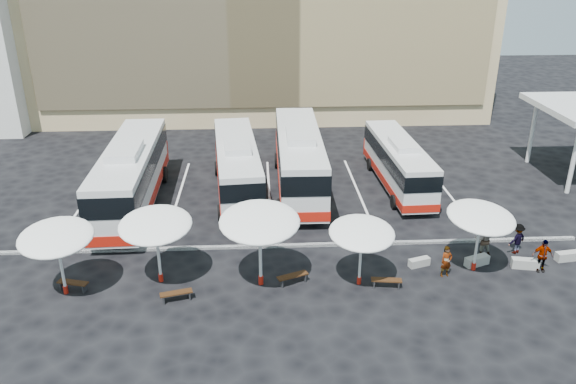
{
  "coord_description": "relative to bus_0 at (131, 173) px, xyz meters",
  "views": [
    {
      "loc": [
        -0.59,
        -26.56,
        14.95
      ],
      "look_at": [
        1.0,
        3.0,
        2.2
      ],
      "focal_mm": 35.0,
      "sensor_mm": 36.0,
      "label": 1
    }
  ],
  "objects": [
    {
      "name": "sunshade_1",
      "position": [
        3.05,
        -9.16,
        0.91
      ],
      "size": [
        3.57,
        3.61,
        3.63
      ],
      "rotation": [
        0.0,
        0.0,
        0.03
      ],
      "color": "silver",
      "rests_on": "ground"
    },
    {
      "name": "passenger_3",
      "position": [
        21.63,
        -7.33,
        -1.33
      ],
      "size": [
        1.26,
        1.05,
        1.7
      ],
      "primitive_type": "imported",
      "rotation": [
        0.0,
        0.0,
        3.59
      ],
      "color": "black",
      "rests_on": "ground"
    },
    {
      "name": "conc_bench_0",
      "position": [
        16.12,
        -8.4,
        -1.96
      ],
      "size": [
        1.18,
        0.71,
        0.42
      ],
      "primitive_type": "cube",
      "rotation": [
        0.0,
        0.0,
        0.32
      ],
      "color": "gray",
      "rests_on": "ground"
    },
    {
      "name": "bus_2",
      "position": [
        10.68,
        2.4,
        0.01
      ],
      "size": [
        3.28,
        13.49,
        4.27
      ],
      "rotation": [
        0.0,
        0.0,
        -0.01
      ],
      "color": "silver",
      "rests_on": "ground"
    },
    {
      "name": "passenger_2",
      "position": [
        22.1,
        -9.22,
        -1.29
      ],
      "size": [
        1.07,
        0.52,
        1.77
      ],
      "primitive_type": "imported",
      "rotation": [
        0.0,
        0.0,
        -0.08
      ],
      "color": "black",
      "rests_on": "ground"
    },
    {
      "name": "sunshade_0",
      "position": [
        -1.29,
        -9.98,
        0.81
      ],
      "size": [
        3.85,
        3.89,
        3.52
      ],
      "rotation": [
        0.0,
        0.0,
        0.16
      ],
      "color": "silver",
      "rests_on": "ground"
    },
    {
      "name": "ground",
      "position": [
        8.61,
        -6.52,
        -2.17
      ],
      "size": [
        120.0,
        120.0,
        0.0
      ],
      "primitive_type": "plane",
      "color": "black",
      "rests_on": "ground"
    },
    {
      "name": "bus_0",
      "position": [
        0.0,
        0.0,
        0.0
      ],
      "size": [
        3.38,
        13.48,
        4.26
      ],
      "rotation": [
        0.0,
        0.0,
        0.02
      ],
      "color": "silver",
      "rests_on": "ground"
    },
    {
      "name": "bay_lines",
      "position": [
        8.61,
        1.48,
        -2.17
      ],
      "size": [
        24.15,
        12.0,
        0.01
      ],
      "color": "white",
      "rests_on": "ground"
    },
    {
      "name": "bus_3",
      "position": [
        17.42,
        2.27,
        -0.39
      ],
      "size": [
        2.85,
        11.06,
        3.49
      ],
      "rotation": [
        0.0,
        0.0,
        0.03
      ],
      "color": "silver",
      "rests_on": "ground"
    },
    {
      "name": "bus_1",
      "position": [
        6.52,
        1.61,
        -0.19
      ],
      "size": [
        3.66,
        12.42,
        3.88
      ],
      "rotation": [
        0.0,
        0.0,
        0.09
      ],
      "color": "silver",
      "rests_on": "ground"
    },
    {
      "name": "wood_bench_2",
      "position": [
        9.5,
        -9.72,
        -1.81
      ],
      "size": [
        1.59,
        0.97,
        0.48
      ],
      "rotation": [
        0.0,
        0.0,
        0.39
      ],
      "color": "black",
      "rests_on": "ground"
    },
    {
      "name": "sunshade_4",
      "position": [
        18.78,
        -8.92,
        0.79
      ],
      "size": [
        4.24,
        4.26,
        3.49
      ],
      "rotation": [
        0.0,
        0.0,
        0.33
      ],
      "color": "silver",
      "rests_on": "ground"
    },
    {
      "name": "conc_bench_1",
      "position": [
        19.11,
        -8.48,
        -1.93
      ],
      "size": [
        1.39,
        0.88,
        0.49
      ],
      "primitive_type": "cube",
      "rotation": [
        0.0,
        0.0,
        0.37
      ],
      "color": "gray",
      "rests_on": "ground"
    },
    {
      "name": "conc_bench_2",
      "position": [
        21.47,
        -8.88,
        -1.92
      ],
      "size": [
        1.39,
        0.7,
        0.5
      ],
      "primitive_type": "cube",
      "rotation": [
        0.0,
        0.0,
        -0.2
      ],
      "color": "gray",
      "rests_on": "ground"
    },
    {
      "name": "wood_bench_3",
      "position": [
        13.99,
        -10.31,
        -1.83
      ],
      "size": [
        1.51,
        0.58,
        0.45
      ],
      "rotation": [
        0.0,
        0.0,
        -0.13
      ],
      "color": "black",
      "rests_on": "ground"
    },
    {
      "name": "wood_bench_0",
      "position": [
        -1.0,
        -9.73,
        -1.82
      ],
      "size": [
        1.54,
        0.78,
        0.46
      ],
      "rotation": [
        0.0,
        0.0,
        -0.27
      ],
      "color": "black",
      "rests_on": "ground"
    },
    {
      "name": "curb_divider",
      "position": [
        8.61,
        -6.02,
        -2.1
      ],
      "size": [
        34.0,
        0.25,
        0.15
      ],
      "primitive_type": "cube",
      "color": "black",
      "rests_on": "ground"
    },
    {
      "name": "wood_bench_1",
      "position": [
        4.03,
        -10.89,
        -1.83
      ],
      "size": [
        1.54,
        0.76,
        0.46
      ],
      "rotation": [
        0.0,
        0.0,
        0.26
      ],
      "color": "black",
      "rests_on": "ground"
    },
    {
      "name": "conc_bench_3",
      "position": [
        24.04,
        -8.24,
        -1.94
      ],
      "size": [
        1.31,
        0.59,
        0.47
      ],
      "primitive_type": "cube",
      "rotation": [
        0.0,
        0.0,
        0.14
      ],
      "color": "gray",
      "rests_on": "ground"
    },
    {
      "name": "passenger_0",
      "position": [
        17.14,
        -9.41,
        -1.35
      ],
      "size": [
        0.68,
        0.52,
        1.64
      ],
      "primitive_type": "imported",
      "rotation": [
        0.0,
        0.0,
        0.24
      ],
      "color": "black",
      "rests_on": "ground"
    },
    {
      "name": "passenger_1",
      "position": [
        19.75,
        -7.48,
        -1.21
      ],
      "size": [
        1.0,
        0.82,
        1.92
      ],
      "primitive_type": "imported",
      "rotation": [
        0.0,
        0.0,
        3.04
      ],
      "color": "black",
      "rests_on": "ground"
    },
    {
      "name": "sunshade_3",
      "position": [
        12.74,
        -9.91,
        0.6
      ],
      "size": [
        3.27,
        3.3,
        3.27
      ],
      "rotation": [
        0.0,
        0.0,
        0.05
      ],
      "color": "silver",
      "rests_on": "ground"
    },
    {
      "name": "sunshade_2",
      "position": [
        7.96,
        -9.68,
        1.2
      ],
      "size": [
        3.83,
        3.88,
        3.98
      ],
      "rotation": [
        0.0,
        0.0,
        0.01
      ],
      "color": "silver",
      "rests_on": "ground"
    }
  ]
}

